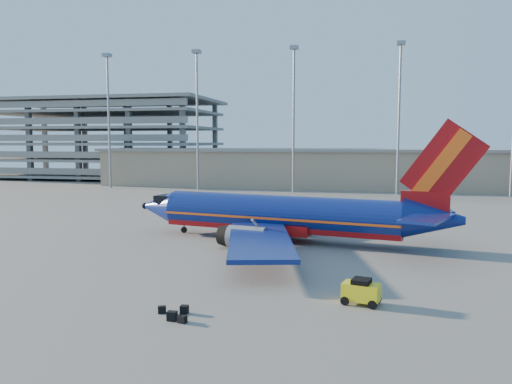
% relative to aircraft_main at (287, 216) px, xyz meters
% --- Properties ---
extents(ground, '(220.00, 220.00, 0.00)m').
position_rel_aircraft_main_xyz_m(ground, '(-1.58, 2.79, -2.60)').
color(ground, slate).
rests_on(ground, ground).
extents(terminal_building, '(122.00, 16.00, 8.50)m').
position_rel_aircraft_main_xyz_m(terminal_building, '(8.42, 60.79, 1.72)').
color(terminal_building, gray).
rests_on(terminal_building, ground).
extents(parking_garage, '(62.00, 32.00, 21.40)m').
position_rel_aircraft_main_xyz_m(parking_garage, '(-63.58, 76.84, 9.13)').
color(parking_garage, slate).
rests_on(parking_garage, ground).
extents(light_mast_row, '(101.60, 1.60, 28.65)m').
position_rel_aircraft_main_xyz_m(light_mast_row, '(3.42, 48.79, 14.95)').
color(light_mast_row, gray).
rests_on(light_mast_row, ground).
extents(aircraft_main, '(35.72, 34.08, 12.17)m').
position_rel_aircraft_main_xyz_m(aircraft_main, '(0.00, 0.00, 0.00)').
color(aircraft_main, navy).
rests_on(aircraft_main, ground).
extents(baggage_tug, '(2.53, 1.87, 1.64)m').
position_rel_aircraft_main_xyz_m(baggage_tug, '(7.67, -18.62, -1.75)').
color(baggage_tug, yellow).
rests_on(baggage_tug, ground).
extents(luggage_pile, '(2.29, 1.91, 0.54)m').
position_rel_aircraft_main_xyz_m(luggage_pile, '(-2.74, -23.40, -2.36)').
color(luggage_pile, black).
rests_on(luggage_pile, ground).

